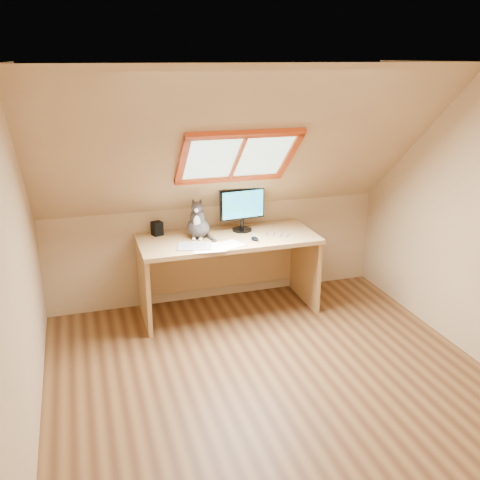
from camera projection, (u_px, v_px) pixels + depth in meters
name	position (u px, v px, depth m)	size (l,w,h in m)	color
ground	(277.00, 386.00, 4.18)	(3.50, 3.50, 0.00)	brown
room_shell	(286.00, 213.00, 3.63)	(3.52, 3.52, 2.41)	tan
desk	(226.00, 257.00, 5.31)	(1.72, 0.75, 0.79)	tan
monitor	(242.00, 207.00, 5.26)	(0.46, 0.20, 0.43)	black
cat	(198.00, 223.00, 5.10)	(0.29, 0.32, 0.40)	#403A38
desk_speaker	(157.00, 228.00, 5.19)	(0.09, 0.09, 0.13)	black
graphics_tablet	(195.00, 246.00, 4.89)	(0.30, 0.22, 0.01)	#B2B2B7
mouse	(255.00, 239.00, 5.05)	(0.06, 0.11, 0.03)	black
papers	(218.00, 247.00, 4.88)	(0.35, 0.30, 0.01)	white
cables	(269.00, 236.00, 5.17)	(0.51, 0.26, 0.01)	silver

